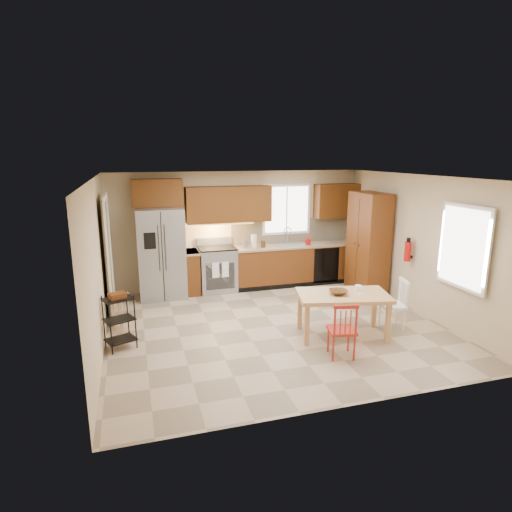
{
  "coord_description": "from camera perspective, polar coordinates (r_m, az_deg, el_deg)",
  "views": [
    {
      "loc": [
        -2.23,
        -6.43,
        2.86
      ],
      "look_at": [
        -0.22,
        0.4,
        1.15
      ],
      "focal_mm": 30.0,
      "sensor_mm": 36.0,
      "label": 1
    }
  ],
  "objects": [
    {
      "name": "sink",
      "position": [
        9.47,
        4.58,
        1.26
      ],
      "size": [
        0.62,
        0.46,
        0.16
      ],
      "primitive_type": "cube",
      "color": "gray",
      "rests_on": "base_cabinet_run"
    },
    {
      "name": "table_jar",
      "position": [
        7.12,
        13.46,
        -4.32
      ],
      "size": [
        0.11,
        0.11,
        0.11
      ],
      "primitive_type": "cylinder",
      "rotation": [
        0.0,
        0.0,
        -0.22
      ],
      "color": "white",
      "rests_on": "dining_table"
    },
    {
      "name": "wall_left",
      "position": [
        6.65,
        -20.38,
        -1.37
      ],
      "size": [
        0.02,
        5.0,
        2.5
      ],
      "primitive_type": "cube",
      "color": "#CCB793",
      "rests_on": "ground"
    },
    {
      "name": "table_bowl",
      "position": [
        6.87,
        10.9,
        -5.08
      ],
      "size": [
        0.34,
        0.34,
        0.07
      ],
      "primitive_type": "imported",
      "rotation": [
        0.0,
        0.0,
        -0.22
      ],
      "color": "#4F3215",
      "rests_on": "dining_table"
    },
    {
      "name": "dishwasher",
      "position": [
        9.59,
        9.34,
        -1.23
      ],
      "size": [
        0.6,
        0.02,
        0.78
      ],
      "primitive_type": "cube",
      "color": "black",
      "rests_on": "floor"
    },
    {
      "name": "utility_cart",
      "position": [
        6.75,
        -17.74,
        -8.42
      ],
      "size": [
        0.5,
        0.45,
        0.83
      ],
      "primitive_type": null,
      "rotation": [
        0.0,
        0.0,
        0.39
      ],
      "color": "black",
      "rests_on": "floor"
    },
    {
      "name": "dining_table",
      "position": [
        7.03,
        11.42,
        -7.75
      ],
      "size": [
        1.56,
        1.09,
        0.69
      ],
      "primitive_type": null,
      "rotation": [
        0.0,
        0.0,
        -0.22
      ],
      "color": "tan",
      "rests_on": "floor"
    },
    {
      "name": "wall_back",
      "position": [
        9.35,
        -2.36,
        3.57
      ],
      "size": [
        5.5,
        0.02,
        2.5
      ],
      "primitive_type": "cube",
      "color": "#CCB793",
      "rests_on": "ground"
    },
    {
      "name": "window_right",
      "position": [
        7.35,
        25.97,
        1.06
      ],
      "size": [
        0.04,
        1.02,
        1.32
      ],
      "primitive_type": "cube",
      "color": "white",
      "rests_on": "wall_right"
    },
    {
      "name": "pantry",
      "position": [
        9.12,
        14.7,
        1.61
      ],
      "size": [
        0.5,
        0.95,
        2.1
      ],
      "primitive_type": "cube",
      "color": "#5E2A11",
      "rests_on": "floor"
    },
    {
      "name": "canister_steel",
      "position": [
        9.08,
        -1.5,
        1.6
      ],
      "size": [
        0.11,
        0.11,
        0.18
      ],
      "primitive_type": "cylinder",
      "color": "gray",
      "rests_on": "base_cabinet_run"
    },
    {
      "name": "ceiling",
      "position": [
        6.82,
        2.75,
        10.46
      ],
      "size": [
        5.5,
        5.0,
        0.02
      ],
      "primitive_type": "cube",
      "color": "silver",
      "rests_on": "ground"
    },
    {
      "name": "soap_bottle",
      "position": [
        9.49,
        6.96,
        2.07
      ],
      "size": [
        0.09,
        0.09,
        0.19
      ],
      "primitive_type": "imported",
      "color": "#B40D0C",
      "rests_on": "base_cabinet_run"
    },
    {
      "name": "refrigerator",
      "position": [
        8.79,
        -12.54,
        0.36
      ],
      "size": [
        0.92,
        0.75,
        1.82
      ],
      "primitive_type": "cube",
      "color": "gray",
      "rests_on": "floor"
    },
    {
      "name": "chair_red",
      "position": [
        6.31,
        11.36,
        -9.54
      ],
      "size": [
        0.47,
        0.47,
        0.83
      ],
      "primitive_type": null,
      "rotation": [
        0.0,
        0.0,
        -0.22
      ],
      "color": "#AA261A",
      "rests_on": "floor"
    },
    {
      "name": "chair_white",
      "position": [
        7.51,
        17.74,
        -6.14
      ],
      "size": [
        0.47,
        0.47,
        0.83
      ],
      "primitive_type": null,
      "rotation": [
        0.0,
        0.0,
        1.35
      ],
      "color": "white",
      "rests_on": "floor"
    },
    {
      "name": "backsplash",
      "position": [
        9.73,
        5.07,
        3.48
      ],
      "size": [
        2.92,
        0.03,
        0.55
      ],
      "primitive_type": "cube",
      "color": "beige",
      "rests_on": "wall_back"
    },
    {
      "name": "undercab_glow",
      "position": [
        9.01,
        -5.46,
        4.3
      ],
      "size": [
        1.6,
        0.3,
        0.01
      ],
      "primitive_type": "cube",
      "color": "#FFBF66",
      "rests_on": "wall_back"
    },
    {
      "name": "upper_over_fridge",
      "position": [
        8.81,
        -13.03,
        8.21
      ],
      "size": [
        1.0,
        0.35,
        0.55
      ],
      "primitive_type": "cube",
      "color": "#5C310F",
      "rests_on": "wall_back"
    },
    {
      "name": "base_cabinet_narrow",
      "position": [
        9.03,
        -8.63,
        -2.13
      ],
      "size": [
        0.3,
        0.6,
        0.9
      ],
      "primitive_type": "cube",
      "color": "#5E2A11",
      "rests_on": "floor"
    },
    {
      "name": "window_back",
      "position": [
        9.59,
        4.07,
        6.22
      ],
      "size": [
        1.12,
        0.04,
        1.12
      ],
      "primitive_type": "cube",
      "color": "white",
      "rests_on": "wall_back"
    },
    {
      "name": "paper_towel",
      "position": [
        9.12,
        -0.28,
        1.98
      ],
      "size": [
        0.12,
        0.12,
        0.28
      ],
      "primitive_type": "cylinder",
      "color": "white",
      "rests_on": "base_cabinet_run"
    },
    {
      "name": "canister_wood",
      "position": [
        9.16,
        0.97,
        1.59
      ],
      "size": [
        0.1,
        0.1,
        0.14
      ],
      "primitive_type": "cylinder",
      "color": "#4F3215",
      "rests_on": "base_cabinet_run"
    },
    {
      "name": "upper_left_block",
      "position": [
        9.04,
        -3.67,
        6.9
      ],
      "size": [
        1.8,
        0.35,
        0.75
      ],
      "primitive_type": "cube",
      "color": "#5C310F",
      "rests_on": "wall_back"
    },
    {
      "name": "upper_right_block",
      "position": [
        9.89,
        10.71,
        7.26
      ],
      "size": [
        1.0,
        0.35,
        0.75
      ],
      "primitive_type": "cube",
      "color": "#5C310F",
      "rests_on": "wall_back"
    },
    {
      "name": "wall_front",
      "position": [
        4.8,
        12.45,
        -6.43
      ],
      "size": [
        5.5,
        0.02,
        2.5
      ],
      "primitive_type": "cube",
      "color": "#CCB793",
      "rests_on": "ground"
    },
    {
      "name": "doorway",
      "position": [
        7.95,
        -19.13,
        -0.41
      ],
      "size": [
        0.04,
        0.95,
        2.1
      ],
      "primitive_type": "cube",
      "color": "#8C7A59",
      "rests_on": "wall_left"
    },
    {
      "name": "floor",
      "position": [
        7.38,
        2.53,
        -9.3
      ],
      "size": [
        5.5,
        5.5,
        0.0
      ],
      "primitive_type": "plane",
      "color": "tan",
      "rests_on": "ground"
    },
    {
      "name": "fire_extinguisher",
      "position": [
        8.37,
        19.57,
        0.57
      ],
      "size": [
        0.12,
        0.12,
        0.36
      ],
      "primitive_type": "cylinder",
      "color": "#B40D0C",
      "rests_on": "wall_right"
    },
    {
      "name": "wall_right",
      "position": [
        8.29,
        20.92,
        1.4
      ],
      "size": [
        0.02,
        5.0,
        2.5
      ],
      "primitive_type": "cube",
      "color": "#CCB793",
      "rests_on": "ground"
    },
    {
      "name": "base_cabinet_run",
      "position": [
        9.63,
        5.59,
        -1.06
      ],
      "size": [
        2.92,
        0.6,
        0.9
      ],
      "primitive_type": "cube",
      "color": "#5E2A11",
      "rests_on": "floor"
    },
    {
      "name": "range_stove",
      "position": [
        9.1,
        -5.19,
        -1.85
      ],
      "size": [
        0.76,
        0.63,
        0.92
      ],
      "primitive_type": "cube",
      "color": "gray",
      "rests_on": "floor"
    },
    {
      "name": "bar_stool",
      "position": [
        7.47,
        -17.6,
        -7.11
      ],
      "size": [
        0.31,
        0.31,
        0.62
      ],
      "primitive_type": null,
      "rotation": [
        0.0,
        0.0,
        0.03
      ],
      "color": "tan",
      "rests_on": "floor"
    }
  ]
}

